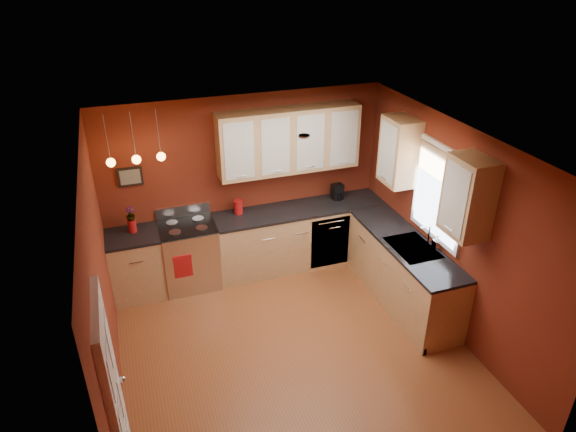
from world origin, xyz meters
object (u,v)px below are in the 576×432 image
object	(u,v)px
sink	(413,249)
red_canister	(238,207)
gas_range	(190,254)
coffee_maker	(337,192)
soap_pump	(437,242)

from	to	relation	value
sink	red_canister	bearing A→B (deg)	138.75
gas_range	coffee_maker	bearing A→B (deg)	2.55
coffee_maker	soap_pump	bearing A→B (deg)	-77.01
red_canister	soap_pump	world-z (taller)	red_canister
coffee_maker	sink	bearing A→B (deg)	-83.73
red_canister	soap_pump	size ratio (longest dim) A/B	1.02
red_canister	sink	bearing A→B (deg)	-41.25
sink	coffee_maker	distance (m)	1.64
sink	coffee_maker	bearing A→B (deg)	101.82
red_canister	soap_pump	distance (m)	2.75
sink	soap_pump	distance (m)	0.31
soap_pump	gas_range	bearing A→B (deg)	150.31
gas_range	coffee_maker	distance (m)	2.36
coffee_maker	red_canister	bearing A→B (deg)	173.36
gas_range	soap_pump	distance (m)	3.35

